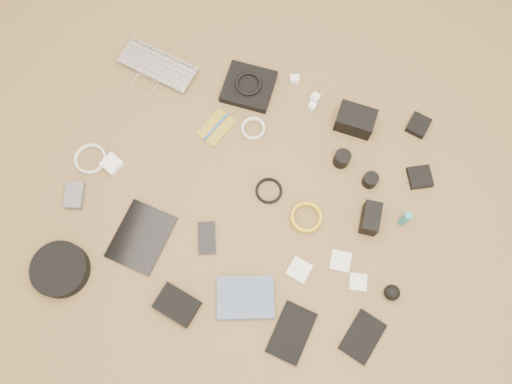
% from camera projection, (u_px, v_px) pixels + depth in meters
% --- Properties ---
extents(laptop, '(0.36, 0.29, 0.03)m').
position_uv_depth(laptop, '(152.00, 75.00, 2.04)').
color(laptop, silver).
rests_on(laptop, ground).
extents(headphone_pouch, '(0.20, 0.19, 0.03)m').
position_uv_depth(headphone_pouch, '(249.00, 87.00, 2.02)').
color(headphone_pouch, black).
rests_on(headphone_pouch, ground).
extents(headphones, '(0.12, 0.12, 0.01)m').
position_uv_depth(headphones, '(249.00, 84.00, 2.00)').
color(headphones, black).
rests_on(headphones, headphone_pouch).
extents(charger_a, '(0.04, 0.04, 0.03)m').
position_uv_depth(charger_a, '(295.00, 79.00, 2.03)').
color(charger_a, white).
rests_on(charger_a, ground).
extents(charger_b, '(0.04, 0.04, 0.03)m').
position_uv_depth(charger_b, '(293.00, 79.00, 2.04)').
color(charger_b, white).
rests_on(charger_b, ground).
extents(charger_c, '(0.04, 0.04, 0.03)m').
position_uv_depth(charger_c, '(315.00, 98.00, 2.01)').
color(charger_c, white).
rests_on(charger_c, ground).
extents(charger_d, '(0.04, 0.04, 0.03)m').
position_uv_depth(charger_d, '(312.00, 106.00, 2.00)').
color(charger_d, white).
rests_on(charger_d, ground).
extents(dslr_camera, '(0.15, 0.11, 0.08)m').
position_uv_depth(dslr_camera, '(355.00, 120.00, 1.95)').
color(dslr_camera, black).
rests_on(dslr_camera, ground).
extents(lens_pouch, '(0.09, 0.10, 0.03)m').
position_uv_depth(lens_pouch, '(418.00, 125.00, 1.97)').
color(lens_pouch, black).
rests_on(lens_pouch, ground).
extents(notebook_olive, '(0.14, 0.17, 0.01)m').
position_uv_depth(notebook_olive, '(216.00, 128.00, 1.98)').
color(notebook_olive, olive).
rests_on(notebook_olive, ground).
extents(pen_blue, '(0.07, 0.14, 0.01)m').
position_uv_depth(pen_blue, '(216.00, 127.00, 1.97)').
color(pen_blue, '#164AB5').
rests_on(pen_blue, notebook_olive).
extents(cable_white_a, '(0.10, 0.10, 0.01)m').
position_uv_depth(cable_white_a, '(253.00, 129.00, 1.98)').
color(cable_white_a, silver).
rests_on(cable_white_a, ground).
extents(lens_a, '(0.08, 0.08, 0.07)m').
position_uv_depth(lens_a, '(342.00, 159.00, 1.91)').
color(lens_a, black).
rests_on(lens_a, ground).
extents(lens_b, '(0.06, 0.06, 0.05)m').
position_uv_depth(lens_b, '(370.00, 180.00, 1.89)').
color(lens_b, black).
rests_on(lens_b, ground).
extents(card_reader, '(0.11, 0.11, 0.02)m').
position_uv_depth(card_reader, '(420.00, 177.00, 1.91)').
color(card_reader, black).
rests_on(card_reader, ground).
extents(power_brick, '(0.09, 0.09, 0.03)m').
position_uv_depth(power_brick, '(112.00, 164.00, 1.92)').
color(power_brick, white).
rests_on(power_brick, ground).
extents(cable_white_b, '(0.15, 0.15, 0.01)m').
position_uv_depth(cable_white_b, '(91.00, 159.00, 1.94)').
color(cable_white_b, silver).
rests_on(cable_white_b, ground).
extents(cable_black, '(0.12, 0.12, 0.01)m').
position_uv_depth(cable_black, '(269.00, 191.00, 1.90)').
color(cable_black, black).
rests_on(cable_black, ground).
extents(cable_yellow, '(0.13, 0.13, 0.01)m').
position_uv_depth(cable_yellow, '(306.00, 218.00, 1.87)').
color(cable_yellow, gold).
rests_on(cable_yellow, ground).
extents(flash, '(0.07, 0.11, 0.08)m').
position_uv_depth(flash, '(370.00, 218.00, 1.83)').
color(flash, black).
rests_on(flash, ground).
extents(lens_cleaner, '(0.03, 0.03, 0.10)m').
position_uv_depth(lens_cleaner, '(405.00, 219.00, 1.82)').
color(lens_cleaner, teal).
rests_on(lens_cleaner, ground).
extents(battery_charger, '(0.09, 0.12, 0.03)m').
position_uv_depth(battery_charger, '(74.00, 195.00, 1.89)').
color(battery_charger, '#545459').
rests_on(battery_charger, ground).
extents(tablet, '(0.22, 0.26, 0.01)m').
position_uv_depth(tablet, '(141.00, 237.00, 1.85)').
color(tablet, black).
rests_on(tablet, ground).
extents(phone, '(0.10, 0.14, 0.01)m').
position_uv_depth(phone, '(207.00, 238.00, 1.85)').
color(phone, black).
rests_on(phone, ground).
extents(filter_case_left, '(0.09, 0.09, 0.01)m').
position_uv_depth(filter_case_left, '(299.00, 270.00, 1.81)').
color(filter_case_left, silver).
rests_on(filter_case_left, ground).
extents(filter_case_mid, '(0.08, 0.08, 0.01)m').
position_uv_depth(filter_case_mid, '(341.00, 261.00, 1.82)').
color(filter_case_mid, silver).
rests_on(filter_case_mid, ground).
extents(filter_case_right, '(0.07, 0.07, 0.01)m').
position_uv_depth(filter_case_right, '(358.00, 282.00, 1.80)').
color(filter_case_right, silver).
rests_on(filter_case_right, ground).
extents(air_blower, '(0.07, 0.07, 0.06)m').
position_uv_depth(air_blower, '(392.00, 293.00, 1.76)').
color(air_blower, black).
rests_on(air_blower, ground).
extents(headphone_case, '(0.24, 0.24, 0.06)m').
position_uv_depth(headphone_case, '(60.00, 269.00, 1.79)').
color(headphone_case, black).
rests_on(headphone_case, ground).
extents(drive_case, '(0.17, 0.14, 0.04)m').
position_uv_depth(drive_case, '(177.00, 305.00, 1.76)').
color(drive_case, black).
rests_on(drive_case, ground).
extents(paperback, '(0.24, 0.20, 0.02)m').
position_uv_depth(paperback, '(246.00, 320.00, 1.75)').
color(paperback, '#485B7A').
rests_on(paperback, ground).
extents(notebook_black_a, '(0.15, 0.21, 0.01)m').
position_uv_depth(notebook_black_a, '(291.00, 333.00, 1.74)').
color(notebook_black_a, black).
rests_on(notebook_black_a, ground).
extents(notebook_black_b, '(0.15, 0.19, 0.01)m').
position_uv_depth(notebook_black_b, '(363.00, 337.00, 1.74)').
color(notebook_black_b, black).
rests_on(notebook_black_b, ground).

